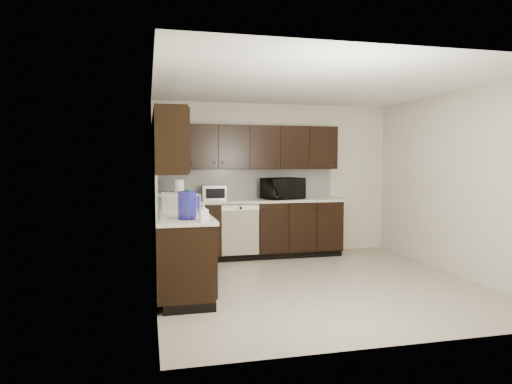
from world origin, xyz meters
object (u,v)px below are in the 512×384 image
Objects in this scene: microwave at (283,189)px; blue_pitcher at (187,205)px; storage_bin at (176,202)px; toaster_oven at (214,193)px; sink at (182,219)px.

microwave is 2.07× the size of blue_pitcher.
storage_bin is at bearing 89.54° from blue_pitcher.
microwave is 1.67× the size of toaster_oven.
toaster_oven is (0.62, 1.72, 0.17)m from sink.
blue_pitcher is (-1.71, -2.14, -0.02)m from microwave.
storage_bin is (-0.05, 0.41, 0.16)m from sink.
sink is 2.40m from microwave.
sink is 1.33× the size of microwave.
storage_bin is (-1.77, -1.25, -0.07)m from microwave.
microwave is at bearing 43.78° from sink.
storage_bin is 1.72× the size of blue_pitcher.
blue_pitcher reaches higher than sink.
blue_pitcher is (0.06, -0.89, 0.05)m from storage_bin.
sink is 1.84m from toaster_oven.
sink reaches higher than toaster_oven.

